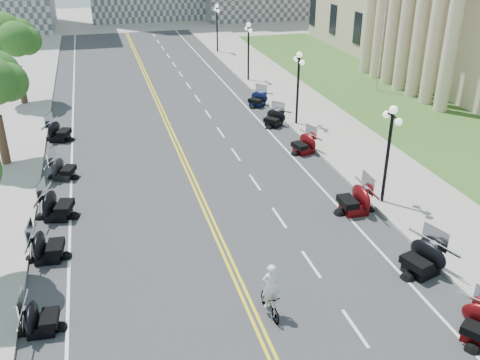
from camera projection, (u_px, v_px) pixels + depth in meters
ground at (236, 276)px, 21.17m from camera, size 160.00×160.00×0.00m
road at (190, 174)px, 29.87m from camera, size 16.00×90.00×0.01m
centerline_yellow_a at (188, 174)px, 29.84m from camera, size 0.12×90.00×0.00m
centerline_yellow_b at (192, 174)px, 29.90m from camera, size 0.12×90.00×0.00m
edge_line_north at (297, 162)px, 31.39m from camera, size 0.12×90.00×0.00m
edge_line_south at (71, 187)px, 28.34m from camera, size 0.12×90.00×0.00m
lane_dash_5 at (355, 328)px, 18.45m from camera, size 0.12×2.00×0.00m
lane_dash_6 at (311, 264)px, 21.93m from camera, size 0.12×2.00×0.00m
lane_dash_7 at (279, 218)px, 25.41m from camera, size 0.12×2.00×0.00m
lane_dash_8 at (255, 182)px, 28.89m from camera, size 0.12×2.00×0.00m
lane_dash_9 at (236, 155)px, 32.37m from camera, size 0.12×2.00×0.00m
lane_dash_10 at (221, 132)px, 35.85m from camera, size 0.12×2.00×0.00m
lane_dash_11 at (208, 114)px, 39.33m from camera, size 0.12×2.00×0.00m
lane_dash_12 at (197, 99)px, 42.81m from camera, size 0.12×2.00×0.00m
lane_dash_13 at (188, 85)px, 46.29m from camera, size 0.12×2.00×0.00m
lane_dash_14 at (181, 74)px, 49.77m from camera, size 0.12×2.00×0.00m
lane_dash_15 at (174, 64)px, 53.25m from camera, size 0.12×2.00×0.00m
lane_dash_16 at (168, 56)px, 56.73m from camera, size 0.12×2.00×0.00m
lane_dash_17 at (163, 48)px, 60.21m from camera, size 0.12×2.00×0.00m
lane_dash_18 at (158, 42)px, 63.69m from camera, size 0.12×2.00×0.00m
lane_dash_19 at (154, 35)px, 67.17m from camera, size 0.12×2.00×0.00m
sidewalk_north at (361, 154)px, 32.34m from camera, size 5.00×90.00×0.15m
lawn at (396, 106)px, 40.98m from camera, size 9.00×60.00×0.10m
street_lamp_2 at (387, 156)px, 25.58m from camera, size 0.50×1.20×4.90m
street_lamp_3 at (298, 89)px, 36.02m from camera, size 0.50×1.20×4.90m
street_lamp_4 at (248, 52)px, 46.46m from camera, size 0.50×1.20×4.90m
street_lamp_5 at (217, 29)px, 56.90m from camera, size 0.50×1.20×4.90m
flagpole at (383, 31)px, 42.44m from camera, size 1.10×0.20×10.00m
tree_4 at (14, 43)px, 39.36m from camera, size 4.80×4.80×9.20m
motorcycle_n_5 at (422, 257)px, 21.07m from camera, size 2.71×2.71×1.51m
motorcycle_n_6 at (355, 198)px, 25.58m from camera, size 2.23×2.23×1.54m
motorcycle_n_8 at (304, 143)px, 32.36m from camera, size 2.35×2.35×1.34m
motorcycle_n_9 at (274, 117)px, 36.69m from camera, size 2.63×2.63×1.31m
motorcycle_n_10 at (257, 98)px, 40.71m from camera, size 2.61×2.61×1.30m
motorcycle_s_5 at (40, 316)px, 18.06m from camera, size 1.94×1.94×1.27m
motorcycle_s_6 at (47, 245)px, 21.96m from camera, size 2.23×2.23×1.43m
motorcycle_s_7 at (57, 204)px, 25.09m from camera, size 2.66×2.66×1.53m
motorcycle_s_8 at (63, 168)px, 29.08m from camera, size 2.39×2.39×1.31m
motorcycle_s_9 at (59, 130)px, 34.20m from camera, size 2.65×2.65×1.43m
bicycle at (270, 304)px, 18.90m from camera, size 0.59×1.65×0.97m
cyclist_rider at (271, 271)px, 18.30m from camera, size 0.65×0.43×1.78m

